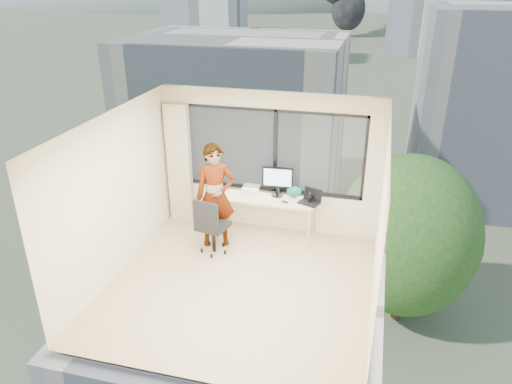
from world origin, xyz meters
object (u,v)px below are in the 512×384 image
(desk, at_px, (265,216))
(laptop, at_px, (309,197))
(person, at_px, (215,196))
(monitor, at_px, (278,181))
(chair, at_px, (213,224))
(handbag, at_px, (294,192))
(game_console, at_px, (251,188))

(desk, bearing_deg, laptop, -2.88)
(person, relative_size, monitor, 3.33)
(person, xyz_separation_m, laptop, (1.56, 0.49, -0.07))
(chair, distance_m, person, 0.49)
(laptop, bearing_deg, handbag, 168.60)
(desk, height_order, handbag, handbag)
(monitor, distance_m, handbag, 0.35)
(desk, bearing_deg, game_console, 142.42)
(desk, distance_m, monitor, 0.70)
(monitor, xyz_separation_m, handbag, (0.30, 0.02, -0.18))
(person, height_order, monitor, person)
(chair, bearing_deg, monitor, 57.80)
(desk, height_order, monitor, monitor)
(desk, bearing_deg, monitor, 35.49)
(monitor, distance_m, laptop, 0.65)
(game_console, relative_size, laptop, 0.82)
(monitor, distance_m, game_console, 0.58)
(monitor, relative_size, handbag, 2.11)
(game_console, bearing_deg, desk, -37.71)
(monitor, relative_size, game_console, 1.81)
(laptop, bearing_deg, person, -140.82)
(person, distance_m, handbag, 1.43)
(chair, height_order, laptop, chair)
(person, relative_size, handbag, 7.03)
(chair, distance_m, laptop, 1.73)
(chair, distance_m, game_console, 1.16)
(laptop, bearing_deg, chair, -131.09)
(game_console, xyz_separation_m, handbag, (0.82, -0.09, 0.06))
(chair, bearing_deg, desk, 60.16)
(person, height_order, handbag, person)
(desk, relative_size, person, 0.97)
(monitor, relative_size, laptop, 1.49)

